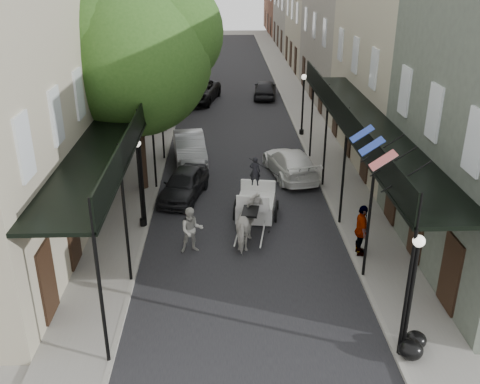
{
  "coord_description": "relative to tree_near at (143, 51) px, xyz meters",
  "views": [
    {
      "loc": [
        -0.81,
        -13.62,
        10.23
      ],
      "look_at": [
        -0.13,
        5.9,
        1.6
      ],
      "focal_mm": 40.0,
      "sensor_mm": 36.0,
      "label": 1
    }
  ],
  "objects": [
    {
      "name": "building_row_left",
      "position": [
        -4.4,
        19.82,
        -1.24
      ],
      "size": [
        5.0,
        80.0,
        10.5
      ],
      "primitive_type": "cube",
      "color": "#9D977E",
      "rests_on": "ground"
    },
    {
      "name": "horse",
      "position": [
        4.39,
        -5.66,
        -5.6
      ],
      "size": [
        1.28,
        2.23,
        1.78
      ],
      "primitive_type": "imported",
      "rotation": [
        0.0,
        0.0,
        2.98
      ],
      "color": "beige",
      "rests_on": "ground"
    },
    {
      "name": "gallery_left",
      "position": [
        -0.59,
        -3.2,
        -2.44
      ],
      "size": [
        2.2,
        18.05,
        4.88
      ],
      "color": "black",
      "rests_on": "sidewalk_left"
    },
    {
      "name": "sidewalk_right",
      "position": [
        9.2,
        9.82,
        -6.43
      ],
      "size": [
        2.2,
        90.0,
        0.12
      ],
      "primitive_type": "cube",
      "color": "gray",
      "rests_on": "ground"
    },
    {
      "name": "tree_far",
      "position": [
        -0.05,
        14.0,
        -0.65
      ],
      "size": [
        6.45,
        6.0,
        8.61
      ],
      "color": "#382619",
      "rests_on": "sidewalk_left"
    },
    {
      "name": "ground",
      "position": [
        4.2,
        -10.18,
        -6.49
      ],
      "size": [
        140.0,
        140.0,
        0.0
      ],
      "primitive_type": "plane",
      "color": "gray",
      "rests_on": "ground"
    },
    {
      "name": "gallery_right",
      "position": [
        8.99,
        -3.2,
        -2.44
      ],
      "size": [
        2.2,
        18.05,
        4.88
      ],
      "color": "black",
      "rests_on": "sidewalk_right"
    },
    {
      "name": "carriage",
      "position": [
        4.83,
        -2.92,
        -5.33
      ],
      "size": [
        2.06,
        2.82,
        2.98
      ],
      "rotation": [
        0.0,
        0.0,
        -0.16
      ],
      "color": "black",
      "rests_on": "ground"
    },
    {
      "name": "car_left_near",
      "position": [
        1.6,
        -1.18,
        -5.81
      ],
      "size": [
        2.5,
        4.24,
        1.35
      ],
      "primitive_type": "imported",
      "rotation": [
        0.0,
        0.0,
        -0.24
      ],
      "color": "black",
      "rests_on": "ground"
    },
    {
      "name": "building_row_right",
      "position": [
        12.8,
        19.82,
        -1.24
      ],
      "size": [
        5.0,
        80.0,
        10.5
      ],
      "primitive_type": "cube",
      "color": "gray",
      "rests_on": "ground"
    },
    {
      "name": "pedestrian_sidewalk_left",
      "position": [
        -0.34,
        8.87,
        -5.44
      ],
      "size": [
        1.36,
        1.3,
        1.85
      ],
      "primitive_type": "imported",
      "rotation": [
        0.0,
        0.0,
        3.85
      ],
      "color": "gray",
      "rests_on": "sidewalk_left"
    },
    {
      "name": "lamppost_right_near",
      "position": [
        8.3,
        -12.18,
        -4.44
      ],
      "size": [
        0.32,
        0.32,
        3.71
      ],
      "color": "black",
      "rests_on": "sidewalk_right"
    },
    {
      "name": "trash_bags",
      "position": [
        8.56,
        -12.2,
        -6.1
      ],
      "size": [
        0.93,
        1.08,
        0.57
      ],
      "color": "black",
      "rests_on": "sidewalk_right"
    },
    {
      "name": "car_left_mid",
      "position": [
        1.6,
        3.82,
        -5.74
      ],
      "size": [
        2.16,
        4.69,
        1.49
      ],
      "primitive_type": "imported",
      "rotation": [
        0.0,
        0.0,
        0.13
      ],
      "color": "#A9AAAF",
      "rests_on": "ground"
    },
    {
      "name": "sidewalk_left",
      "position": [
        -0.8,
        9.82,
        -6.43
      ],
      "size": [
        2.2,
        90.0,
        0.12
      ],
      "primitive_type": "cube",
      "color": "gray",
      "rests_on": "ground"
    },
    {
      "name": "pedestrian_walking",
      "position": [
        2.2,
        -6.14,
        -5.59
      ],
      "size": [
        0.99,
        0.83,
        1.8
      ],
      "primitive_type": "imported",
      "rotation": [
        0.0,
        0.0,
        0.19
      ],
      "color": "#B0AEA5",
      "rests_on": "ground"
    },
    {
      "name": "pedestrian_sidewalk_right",
      "position": [
        8.4,
        -6.77,
        -5.38
      ],
      "size": [
        0.52,
        1.17,
        1.97
      ],
      "primitive_type": "imported",
      "rotation": [
        0.0,
        0.0,
        1.53
      ],
      "color": "gray",
      "rests_on": "sidewalk_right"
    },
    {
      "name": "tree_near",
      "position": [
        0.0,
        0.0,
        0.0
      ],
      "size": [
        7.31,
        6.8,
        9.63
      ],
      "color": "#382619",
      "rests_on": "sidewalk_left"
    },
    {
      "name": "road",
      "position": [
        4.2,
        9.82,
        -6.48
      ],
      "size": [
        8.0,
        90.0,
        0.01
      ],
      "primitive_type": "cube",
      "color": "black",
      "rests_on": "ground"
    },
    {
      "name": "car_left_far",
      "position": [
        1.58,
        16.6,
        -5.71
      ],
      "size": [
        3.7,
        6.01,
        1.56
      ],
      "primitive_type": "imported",
      "rotation": [
        0.0,
        0.0,
        -0.21
      ],
      "color": "black",
      "rests_on": "ground"
    },
    {
      "name": "lamppost_left",
      "position": [
        0.1,
        -4.18,
        -4.44
      ],
      "size": [
        0.32,
        0.32,
        3.71
      ],
      "color": "black",
      "rests_on": "sidewalk_left"
    },
    {
      "name": "lamppost_right_far",
      "position": [
        8.3,
        7.82,
        -4.44
      ],
      "size": [
        0.32,
        0.32,
        3.71
      ],
      "color": "black",
      "rests_on": "sidewalk_right"
    },
    {
      "name": "car_right_far",
      "position": [
        6.8,
        17.73,
        -5.78
      ],
      "size": [
        2.12,
        4.33,
        1.42
      ],
      "primitive_type": "imported",
      "rotation": [
        0.0,
        0.0,
        3.03
      ],
      "color": "black",
      "rests_on": "ground"
    },
    {
      "name": "car_right_near",
      "position": [
        6.8,
        1.31,
        -5.79
      ],
      "size": [
        2.76,
        5.06,
        1.39
      ],
      "primitive_type": "imported",
      "rotation": [
        0.0,
        0.0,
        3.32
      ],
      "color": "white",
      "rests_on": "ground"
    }
  ]
}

